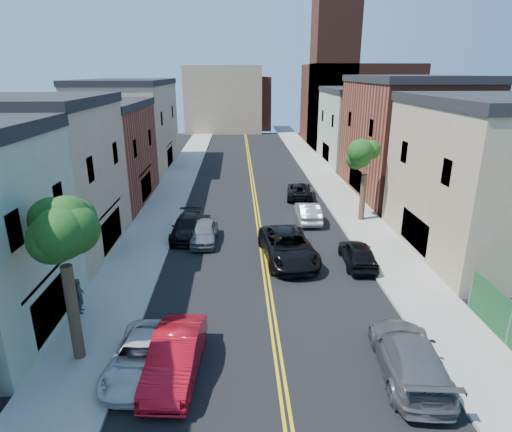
{
  "coord_description": "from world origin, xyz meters",
  "views": [
    {
      "loc": [
        -1.52,
        -0.59,
        10.89
      ],
      "look_at": [
        -0.37,
        25.62,
        2.0
      ],
      "focal_mm": 29.95,
      "sensor_mm": 36.0,
      "label": 1
    }
  ],
  "objects": [
    {
      "name": "sidewalk_left",
      "position": [
        -7.9,
        40.0,
        0.07
      ],
      "size": [
        3.2,
        100.0,
        0.15
      ],
      "primitive_type": "cube",
      "color": "gray",
      "rests_on": "ground"
    },
    {
      "name": "sidewalk_right",
      "position": [
        7.9,
        40.0,
        0.07
      ],
      "size": [
        3.2,
        100.0,
        0.15
      ],
      "primitive_type": "cube",
      "color": "gray",
      "rests_on": "ground"
    },
    {
      "name": "curb_left",
      "position": [
        -6.15,
        40.0,
        0.07
      ],
      "size": [
        0.3,
        100.0,
        0.15
      ],
      "primitive_type": "cube",
      "color": "gray",
      "rests_on": "ground"
    },
    {
      "name": "curb_right",
      "position": [
        6.15,
        40.0,
        0.07
      ],
      "size": [
        0.3,
        100.0,
        0.15
      ],
      "primitive_type": "cube",
      "color": "gray",
      "rests_on": "ground"
    },
    {
      "name": "bldg_left_tan_near",
      "position": [
        -14.0,
        25.0,
        4.5
      ],
      "size": [
        9.0,
        10.0,
        9.0
      ],
      "primitive_type": "cube",
      "color": "#998466",
      "rests_on": "ground"
    },
    {
      "name": "bldg_left_brick",
      "position": [
        -14.0,
        36.0,
        4.0
      ],
      "size": [
        9.0,
        12.0,
        8.0
      ],
      "primitive_type": "cube",
      "color": "brown",
      "rests_on": "ground"
    },
    {
      "name": "bldg_left_tan_far",
      "position": [
        -14.0,
        50.0,
        4.75
      ],
      "size": [
        9.0,
        16.0,
        9.5
      ],
      "primitive_type": "cube",
      "color": "#998466",
      "rests_on": "ground"
    },
    {
      "name": "bldg_right_tan",
      "position": [
        14.0,
        24.0,
        4.5
      ],
      "size": [
        9.0,
        12.0,
        9.0
      ],
      "primitive_type": "cube",
      "color": "#998466",
      "rests_on": "ground"
    },
    {
      "name": "bldg_right_brick",
      "position": [
        14.0,
        38.0,
        5.0
      ],
      "size": [
        9.0,
        14.0,
        10.0
      ],
      "primitive_type": "cube",
      "color": "brown",
      "rests_on": "ground"
    },
    {
      "name": "bldg_right_palegrn",
      "position": [
        14.0,
        52.0,
        4.25
      ],
      "size": [
        9.0,
        12.0,
        8.5
      ],
      "primitive_type": "cube",
      "color": "gray",
      "rests_on": "ground"
    },
    {
      "name": "church",
      "position": [
        16.33,
        67.07,
        7.24
      ],
      "size": [
        16.2,
        14.2,
        22.6
      ],
      "color": "#4C2319",
      "rests_on": "ground"
    },
    {
      "name": "backdrop_left",
      "position": [
        -4.0,
        82.0,
        6.0
      ],
      "size": [
        14.0,
        8.0,
        12.0
      ],
      "primitive_type": "cube",
      "color": "#998466",
      "rests_on": "ground"
    },
    {
      "name": "backdrop_center",
      "position": [
        0.0,
        86.0,
        5.0
      ],
      "size": [
        10.0,
        8.0,
        10.0
      ],
      "primitive_type": "cube",
      "color": "brown",
      "rests_on": "ground"
    },
    {
      "name": "tree_left_mid",
      "position": [
        -7.88,
        14.01,
        6.58
      ],
      "size": [
        5.2,
        5.2,
        9.29
      ],
      "color": "#3D301E",
      "rests_on": "sidewalk_left"
    },
    {
      "name": "tree_right_far",
      "position": [
        7.92,
        30.01,
        5.76
      ],
      "size": [
        4.4,
        4.4,
        8.03
      ],
      "color": "#3D301E",
      "rests_on": "sidewalk_right"
    },
    {
      "name": "red_sedan",
      "position": [
        -3.95,
        12.93,
        0.81
      ],
      "size": [
        2.08,
        5.01,
        1.61
      ],
      "primitive_type": "imported",
      "rotation": [
        0.0,
        0.0,
        -0.08
      ],
      "color": "#B40C19",
      "rests_on": "ground"
    },
    {
      "name": "white_pickup",
      "position": [
        -5.33,
        13.2,
        0.63
      ],
      "size": [
        2.45,
        4.71,
        1.27
      ],
      "primitive_type": "imported",
      "rotation": [
        0.0,
        0.0,
        -0.08
      ],
      "color": "silver",
      "rests_on": "ground"
    },
    {
      "name": "grey_car_left",
      "position": [
        -3.8,
        26.17,
        0.71
      ],
      "size": [
        1.8,
        4.23,
        1.43
      ],
      "primitive_type": "imported",
      "rotation": [
        0.0,
        0.0,
        -0.03
      ],
      "color": "#5C5E64",
      "rests_on": "ground"
    },
    {
      "name": "black_car_left",
      "position": [
        -5.04,
        27.28,
        0.71
      ],
      "size": [
        2.16,
        4.98,
        1.43
      ],
      "primitive_type": "imported",
      "rotation": [
        0.0,
        0.0,
        -0.03
      ],
      "color": "black",
      "rests_on": "ground"
    },
    {
      "name": "grey_car_right",
      "position": [
        4.81,
        12.56,
        0.8
      ],
      "size": [
        2.8,
        5.69,
        1.59
      ],
      "primitive_type": "imported",
      "rotation": [
        0.0,
        0.0,
        3.04
      ],
      "color": "#4F5156",
      "rests_on": "ground"
    },
    {
      "name": "black_car_right",
      "position": [
        5.5,
        22.22,
        0.73
      ],
      "size": [
        1.91,
        4.34,
        1.46
      ],
      "primitive_type": "imported",
      "rotation": [
        0.0,
        0.0,
        3.1
      ],
      "color": "black",
      "rests_on": "ground"
    },
    {
      "name": "silver_car_right",
      "position": [
        3.8,
        30.11,
        0.73
      ],
      "size": [
        1.59,
        4.46,
        1.47
      ],
      "primitive_type": "imported",
      "rotation": [
        0.0,
        0.0,
        3.13
      ],
      "color": "#A0A2A8",
      "rests_on": "ground"
    },
    {
      "name": "dark_car_right_far",
      "position": [
        4.1,
        36.58,
        0.68
      ],
      "size": [
        2.86,
        5.14,
        1.36
      ],
      "primitive_type": "imported",
      "rotation": [
        0.0,
        0.0,
        3.01
      ],
      "color": "black",
      "rests_on": "ground"
    },
    {
      "name": "black_suv_lane",
      "position": [
        1.45,
        23.1,
        0.87
      ],
      "size": [
        3.5,
        6.54,
        1.75
      ],
      "primitive_type": "imported",
      "rotation": [
        0.0,
        0.0,
        0.1
      ],
      "color": "black",
      "rests_on": "ground"
    },
    {
      "name": "pedestrian_left",
      "position": [
        -8.97,
        17.36,
        1.01
      ],
      "size": [
        0.56,
        0.71,
        1.72
      ],
      "primitive_type": "imported",
      "rotation": [
        0.0,
        0.0,
        1.83
      ],
      "color": "#282930",
      "rests_on": "sidewalk_left"
    }
  ]
}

